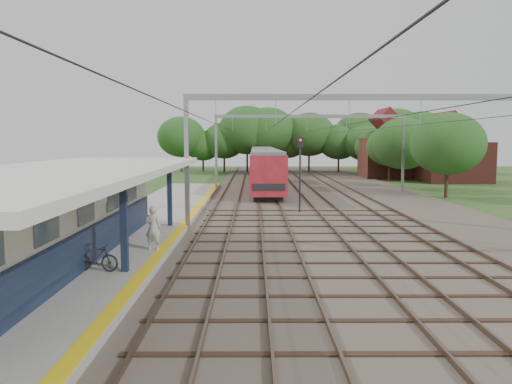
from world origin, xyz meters
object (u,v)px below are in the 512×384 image
object	(u,v)px
train	(264,165)
bicycle	(96,258)
signal_post	(300,164)
person	(153,228)

from	to	relation	value
train	bicycle	bearing A→B (deg)	-99.59
train	signal_post	distance (m)	22.24
person	bicycle	distance (m)	3.53
train	person	bearing A→B (deg)	-98.46
signal_post	person	bearing A→B (deg)	-106.37
person	bicycle	world-z (taller)	person
person	train	distance (m)	34.69
person	signal_post	distance (m)	14.15
bicycle	train	distance (m)	38.13
bicycle	train	world-z (taller)	train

